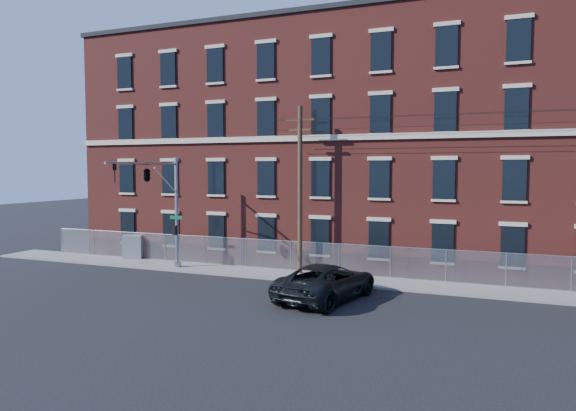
# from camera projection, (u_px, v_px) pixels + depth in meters

# --- Properties ---
(ground) EXTENTS (140.00, 140.00, 0.00)m
(ground) POSITION_uv_depth(u_px,v_px,m) (226.00, 292.00, 27.75)
(ground) COLOR black
(ground) RESTS_ON ground
(sidewalk) EXTENTS (65.00, 3.00, 0.12)m
(sidewalk) POSITION_uv_depth(u_px,v_px,m) (474.00, 290.00, 27.89)
(sidewalk) COLOR gray
(sidewalk) RESTS_ON ground
(mill_building) EXTENTS (55.30, 14.32, 16.30)m
(mill_building) POSITION_uv_depth(u_px,v_px,m) (484.00, 143.00, 35.59)
(mill_building) COLOR maroon
(mill_building) RESTS_ON ground
(chain_link_fence) EXTENTS (59.06, 0.06, 1.85)m
(chain_link_fence) POSITION_uv_depth(u_px,v_px,m) (476.00, 267.00, 29.03)
(chain_link_fence) COLOR #A5A8AD
(chain_link_fence) RESTS_ON ground
(traffic_signal_mast) EXTENTS (0.90, 6.75, 7.00)m
(traffic_signal_mast) POSITION_uv_depth(u_px,v_px,m) (154.00, 186.00, 31.64)
(traffic_signal_mast) COLOR #9EA0A5
(traffic_signal_mast) RESTS_ON ground
(utility_pole_near) EXTENTS (1.80, 0.28, 10.00)m
(utility_pole_near) POSITION_uv_depth(u_px,v_px,m) (300.00, 187.00, 31.81)
(utility_pole_near) COLOR #4A3725
(utility_pole_near) RESTS_ON ground
(pickup_truck) EXTENTS (4.18, 6.84, 1.77)m
(pickup_truck) POSITION_uv_depth(u_px,v_px,m) (327.00, 282.00, 26.07)
(pickup_truck) COLOR black
(pickup_truck) RESTS_ON ground
(utility_cabinet) EXTENTS (1.45, 1.07, 1.63)m
(utility_cabinet) POSITION_uv_depth(u_px,v_px,m) (133.00, 247.00, 37.22)
(utility_cabinet) COLOR gray
(utility_cabinet) RESTS_ON sidewalk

